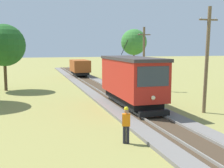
{
  "coord_description": "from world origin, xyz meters",
  "views": [
    {
      "loc": [
        -7.26,
        -3.21,
        4.55
      ],
      "look_at": [
        -0.75,
        19.76,
        1.52
      ],
      "focal_mm": 46.68,
      "sensor_mm": 36.0,
      "label": 1
    }
  ],
  "objects_px": {
    "red_tram": "(131,79)",
    "track_worker": "(126,123)",
    "freight_car": "(80,67)",
    "utility_pole_mid": "(144,58)",
    "tree_left_far": "(4,45)",
    "tree_right_near": "(134,42)",
    "utility_pole_near_tram": "(207,59)"
  },
  "relations": [
    {
      "from": "freight_car",
      "to": "track_worker",
      "type": "distance_m",
      "value": 30.78
    },
    {
      "from": "freight_car",
      "to": "tree_left_far",
      "type": "xyz_separation_m",
      "value": [
        -9.74,
        -11.04,
        3.18
      ]
    },
    {
      "from": "red_tram",
      "to": "utility_pole_mid",
      "type": "height_order",
      "value": "utility_pole_mid"
    },
    {
      "from": "tree_right_near",
      "to": "track_worker",
      "type": "bearing_deg",
      "value": -110.66
    },
    {
      "from": "red_tram",
      "to": "freight_car",
      "type": "bearing_deg",
      "value": 90.01
    },
    {
      "from": "red_tram",
      "to": "utility_pole_mid",
      "type": "xyz_separation_m",
      "value": [
        4.34,
        8.29,
        1.22
      ]
    },
    {
      "from": "utility_pole_mid",
      "to": "tree_right_near",
      "type": "bearing_deg",
      "value": 73.31
    },
    {
      "from": "utility_pole_mid",
      "to": "tree_left_far",
      "type": "distance_m",
      "value": 14.6
    },
    {
      "from": "tree_left_far",
      "to": "freight_car",
      "type": "bearing_deg",
      "value": 48.58
    },
    {
      "from": "track_worker",
      "to": "tree_left_far",
      "type": "height_order",
      "value": "tree_left_far"
    },
    {
      "from": "track_worker",
      "to": "tree_right_near",
      "type": "relative_size",
      "value": 0.24
    },
    {
      "from": "freight_car",
      "to": "utility_pole_mid",
      "type": "distance_m",
      "value": 15.41
    },
    {
      "from": "red_tram",
      "to": "tree_right_near",
      "type": "bearing_deg",
      "value": 69.52
    },
    {
      "from": "freight_car",
      "to": "track_worker",
      "type": "height_order",
      "value": "freight_car"
    },
    {
      "from": "freight_car",
      "to": "utility_pole_mid",
      "type": "xyz_separation_m",
      "value": [
        4.34,
        -14.67,
        1.86
      ]
    },
    {
      "from": "red_tram",
      "to": "utility_pole_mid",
      "type": "distance_m",
      "value": 9.44
    },
    {
      "from": "track_worker",
      "to": "red_tram",
      "type": "bearing_deg",
      "value": 176.85
    },
    {
      "from": "tree_right_near",
      "to": "red_tram",
      "type": "bearing_deg",
      "value": -110.48
    },
    {
      "from": "utility_pole_near_tram",
      "to": "tree_right_near",
      "type": "relative_size",
      "value": 0.96
    },
    {
      "from": "utility_pole_near_tram",
      "to": "track_worker",
      "type": "xyz_separation_m",
      "value": [
        -7.32,
        -4.63,
        -2.73
      ]
    },
    {
      "from": "freight_car",
      "to": "tree_left_far",
      "type": "relative_size",
      "value": 0.75
    },
    {
      "from": "track_worker",
      "to": "tree_right_near",
      "type": "bearing_deg",
      "value": 177.43
    },
    {
      "from": "freight_car",
      "to": "track_worker",
      "type": "xyz_separation_m",
      "value": [
        -2.98,
        -30.63,
        -0.57
      ]
    },
    {
      "from": "utility_pole_mid",
      "to": "red_tram",
      "type": "bearing_deg",
      "value": -117.63
    },
    {
      "from": "utility_pole_near_tram",
      "to": "tree_right_near",
      "type": "height_order",
      "value": "tree_right_near"
    },
    {
      "from": "utility_pole_near_tram",
      "to": "utility_pole_mid",
      "type": "height_order",
      "value": "utility_pole_near_tram"
    },
    {
      "from": "utility_pole_mid",
      "to": "tree_left_far",
      "type": "relative_size",
      "value": 0.96
    },
    {
      "from": "freight_car",
      "to": "utility_pole_near_tram",
      "type": "height_order",
      "value": "utility_pole_near_tram"
    },
    {
      "from": "utility_pole_near_tram",
      "to": "utility_pole_mid",
      "type": "distance_m",
      "value": 11.34
    },
    {
      "from": "red_tram",
      "to": "tree_left_far",
      "type": "relative_size",
      "value": 1.23
    },
    {
      "from": "utility_pole_near_tram",
      "to": "tree_left_far",
      "type": "bearing_deg",
      "value": 133.26
    },
    {
      "from": "red_tram",
      "to": "track_worker",
      "type": "height_order",
      "value": "red_tram"
    }
  ]
}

